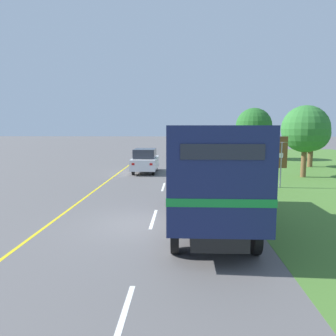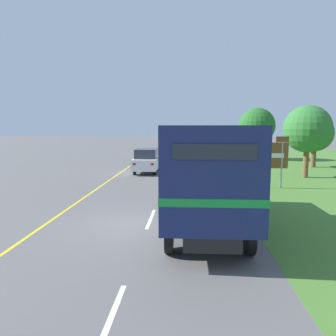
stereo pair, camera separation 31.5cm
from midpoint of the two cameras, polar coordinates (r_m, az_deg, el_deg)
The scene contains 15 objects.
ground_plane at distance 11.97m, azimuth -2.62°, elevation -9.73°, with size 200.00×200.00×0.00m, color #5B5959.
edge_line_yellow at distance 23.56m, azimuth -8.65°, elevation -1.32°, with size 0.12×55.53×0.01m, color yellow.
centre_dash_nearest at distance 6.62m, azimuth -8.58°, elevation -24.74°, with size 0.12×2.60×0.01m, color white.
centre_dash_near at distance 12.64m, azimuth -2.28°, elevation -8.79°, with size 0.12×2.60×0.01m, color white.
centre_dash_mid_a at distance 19.05m, azimuth -0.29°, elevation -3.28°, with size 0.12×2.60×0.01m, color white.
centre_dash_mid_b at distance 25.55m, azimuth 0.68°, elevation -0.56°, with size 0.12×2.60×0.01m, color white.
centre_dash_far at distance 32.10m, azimuth 1.26°, elevation 1.05°, with size 0.12×2.60×0.01m, color white.
centre_dash_farthest at distance 38.66m, azimuth 1.64°, elevation 2.12°, with size 0.12×2.60×0.01m, color white.
horse_trailer_truck at distance 11.24m, azimuth 7.33°, elevation -0.61°, with size 2.59×7.85×3.53m.
lead_car_white at distance 24.76m, azimuth -3.36°, elevation 1.32°, with size 1.80×4.02×1.81m.
highway_sign at distance 19.40m, azimuth 17.57°, elevation 1.98°, with size 2.24×0.09×2.93m.
roadside_tree_near at distance 24.19m, azimuth 23.48°, elevation 6.22°, with size 3.19×3.19×4.91m.
roadside_tree_mid at distance 30.64m, azimuth 24.45°, elevation 5.51°, with size 3.10×3.10×4.46m.
roadside_tree_far at distance 35.93m, azimuth 15.48°, elevation 7.08°, with size 3.76×3.76×5.41m.
delineator_post at distance 12.80m, azimuth 16.98°, elevation -6.57°, with size 0.08×0.08×0.95m.
Camera 2 is at (1.39, -11.37, 3.51)m, focal length 35.00 mm.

